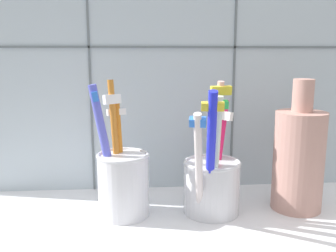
% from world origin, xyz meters
% --- Properties ---
extents(counter_slab, '(0.64, 0.22, 0.02)m').
position_xyz_m(counter_slab, '(0.00, 0.00, 0.01)').
color(counter_slab, silver).
rests_on(counter_slab, ground).
extents(tile_wall_back, '(0.64, 0.02, 0.45)m').
position_xyz_m(tile_wall_back, '(0.00, 0.12, 0.23)').
color(tile_wall_back, '#B2C1CC').
rests_on(tile_wall_back, ground).
extents(toothbrush_cup_left, '(0.07, 0.07, 0.17)m').
position_xyz_m(toothbrush_cup_left, '(-0.06, 0.01, 0.07)').
color(toothbrush_cup_left, silver).
rests_on(toothbrush_cup_left, counter_slab).
extents(toothbrush_cup_right, '(0.08, 0.11, 0.17)m').
position_xyz_m(toothbrush_cup_right, '(0.06, 0.01, 0.06)').
color(toothbrush_cup_right, silver).
rests_on(toothbrush_cup_right, counter_slab).
extents(ceramic_vase, '(0.07, 0.07, 0.17)m').
position_xyz_m(ceramic_vase, '(0.17, 0.02, 0.09)').
color(ceramic_vase, tan).
rests_on(ceramic_vase, counter_slab).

